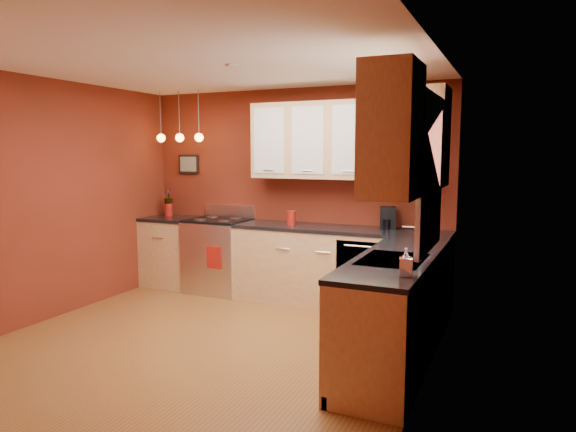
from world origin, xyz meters
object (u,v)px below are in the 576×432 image
at_px(gas_range, 219,255).
at_px(sink, 393,262).
at_px(red_canister, 291,218).
at_px(coffee_maker, 388,219).
at_px(soap_pump, 406,262).

height_order(gas_range, sink, sink).
xyz_separation_m(sink, red_canister, (-1.57, 1.49, 0.11)).
height_order(sink, coffee_maker, sink).
distance_m(gas_range, coffee_maker, 2.26).
distance_m(red_canister, coffee_maker, 1.15).
xyz_separation_m(gas_range, red_canister, (1.05, -0.01, 0.55)).
bearing_deg(sink, red_canister, 136.64).
relative_size(coffee_maker, soap_pump, 1.27).
xyz_separation_m(gas_range, sink, (2.62, -1.50, 0.43)).
distance_m(gas_range, sink, 3.05).
xyz_separation_m(red_canister, soap_pump, (1.79, -2.04, 0.01)).
distance_m(sink, coffee_maker, 1.71).
xyz_separation_m(gas_range, coffee_maker, (2.18, 0.14, 0.58)).
xyz_separation_m(sink, coffee_maker, (-0.44, 1.64, 0.14)).
relative_size(red_canister, coffee_maker, 0.67).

